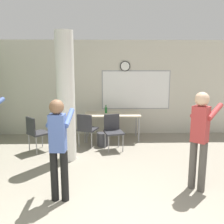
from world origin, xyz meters
name	(u,v)px	position (x,y,z in m)	size (l,w,h in m)	color
wall_back	(113,88)	(0.02, 5.06, 1.40)	(8.00, 0.15, 2.80)	beige
support_pillar	(66,98)	(-1.07, 2.92, 1.40)	(0.39, 0.39, 2.80)	silver
folding_table	(112,116)	(-0.02, 4.42, 0.69)	(1.54, 0.74, 0.74)	beige
bottle_on_table	(106,110)	(-0.20, 4.53, 0.83)	(0.07, 0.07, 0.23)	#1E6B2D
waste_bin	(102,139)	(-0.30, 3.81, 0.18)	(0.27, 0.27, 0.36)	#38383D
chair_table_left	(87,127)	(-0.70, 3.79, 0.51)	(0.57, 0.57, 0.87)	#2D2D33
chair_table_front	(113,129)	(-0.03, 3.57, 0.51)	(0.53, 0.53, 0.87)	#2D2D33
chair_near_pillar	(36,131)	(-1.91, 3.45, 0.51)	(0.62, 0.62, 0.87)	#2D2D33
person_playing_side	(200,133)	(1.34, 1.49, 0.99)	(0.63, 0.66, 1.68)	#514C47
person_playing_front	(58,142)	(-0.94, 1.22, 0.95)	(0.38, 0.64, 1.61)	black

